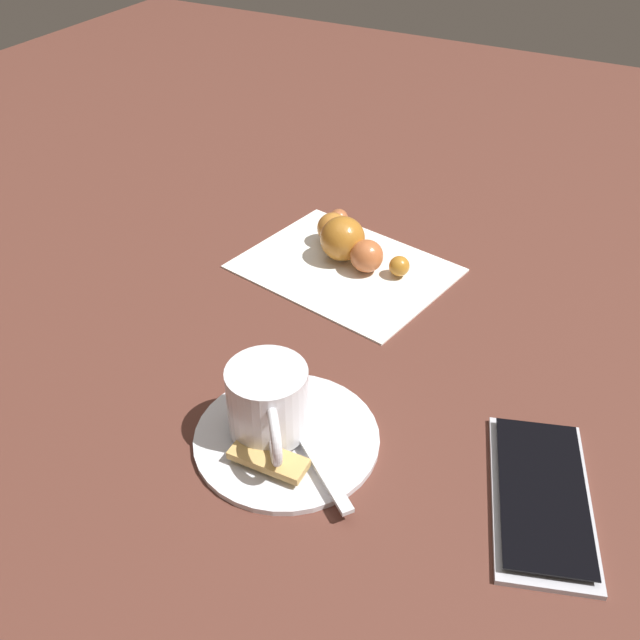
{
  "coord_description": "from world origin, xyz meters",
  "views": [
    {
      "loc": [
        0.43,
        0.23,
        0.39
      ],
      "look_at": [
        0.01,
        0.0,
        0.02
      ],
      "focal_mm": 40.06,
      "sensor_mm": 36.0,
      "label": 1
    }
  ],
  "objects": [
    {
      "name": "ground_plane",
      "position": [
        0.0,
        0.0,
        0.0
      ],
      "size": [
        1.8,
        1.8,
        0.0
      ],
      "primitive_type": "plane",
      "color": "#532C23"
    },
    {
      "name": "saucer",
      "position": [
        0.12,
        0.04,
        0.0
      ],
      "size": [
        0.14,
        0.14,
        0.01
      ],
      "primitive_type": "cylinder",
      "color": "silver",
      "rests_on": "ground"
    },
    {
      "name": "espresso_cup",
      "position": [
        0.13,
        0.02,
        0.04
      ],
      "size": [
        0.08,
        0.07,
        0.05
      ],
      "color": "silver",
      "rests_on": "saucer"
    },
    {
      "name": "teaspoon",
      "position": [
        0.12,
        0.04,
        0.01
      ],
      "size": [
        0.09,
        0.11,
        0.01
      ],
      "color": "silver",
      "rests_on": "saucer"
    },
    {
      "name": "sugar_packet",
      "position": [
        0.15,
        0.04,
        0.01
      ],
      "size": [
        0.02,
        0.06,
        0.01
      ],
      "primitive_type": "cube",
      "rotation": [
        0.0,
        0.0,
        7.89
      ],
      "color": "tan",
      "rests_on": "saucer"
    },
    {
      "name": "napkin",
      "position": [
        -0.11,
        -0.03,
        0.0
      ],
      "size": [
        0.19,
        0.22,
        0.0
      ],
      "primitive_type": "cube",
      "rotation": [
        0.0,
        0.0,
        -0.19
      ],
      "color": "white",
      "rests_on": "ground"
    },
    {
      "name": "croissant",
      "position": [
        -0.12,
        -0.04,
        0.02
      ],
      "size": [
        0.1,
        0.12,
        0.04
      ],
      "color": "#A55933",
      "rests_on": "napkin"
    },
    {
      "name": "cell_phone",
      "position": [
        0.09,
        0.22,
        0.0
      ],
      "size": [
        0.15,
        0.11,
        0.01
      ],
      "color": "#B5B5BE",
      "rests_on": "ground"
    }
  ]
}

